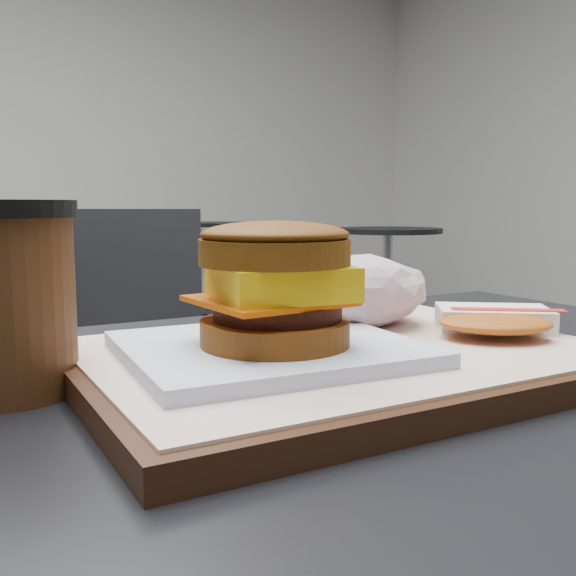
{
  "coord_description": "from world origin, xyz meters",
  "views": [
    {
      "loc": [
        -0.28,
        -0.36,
        0.89
      ],
      "look_at": [
        -0.07,
        0.03,
        0.83
      ],
      "focal_mm": 40.0,
      "sensor_mm": 36.0,
      "label": 1
    }
  ],
  "objects_px": {
    "breakfast_sandwich": "(274,300)",
    "neighbor_chair": "(101,328)",
    "hash_brown": "(494,321)",
    "serving_tray": "(341,359)",
    "crumpled_wrapper": "(353,290)",
    "coffee_cup": "(5,291)"
  },
  "relations": [
    {
      "from": "hash_brown",
      "to": "coffee_cup",
      "type": "distance_m",
      "value": 0.36
    },
    {
      "from": "serving_tray",
      "to": "coffee_cup",
      "type": "height_order",
      "value": "coffee_cup"
    },
    {
      "from": "serving_tray",
      "to": "breakfast_sandwich",
      "type": "height_order",
      "value": "breakfast_sandwich"
    },
    {
      "from": "breakfast_sandwich",
      "to": "hash_brown",
      "type": "xyz_separation_m",
      "value": [
        0.19,
        -0.01,
        -0.03
      ]
    },
    {
      "from": "hash_brown",
      "to": "crumpled_wrapper",
      "type": "height_order",
      "value": "crumpled_wrapper"
    },
    {
      "from": "serving_tray",
      "to": "crumpled_wrapper",
      "type": "bearing_deg",
      "value": 49.02
    },
    {
      "from": "serving_tray",
      "to": "hash_brown",
      "type": "relative_size",
      "value": 2.8
    },
    {
      "from": "serving_tray",
      "to": "neighbor_chair",
      "type": "bearing_deg",
      "value": 83.11
    },
    {
      "from": "breakfast_sandwich",
      "to": "crumpled_wrapper",
      "type": "distance_m",
      "value": 0.14
    },
    {
      "from": "hash_brown",
      "to": "neighbor_chair",
      "type": "distance_m",
      "value": 1.67
    },
    {
      "from": "neighbor_chair",
      "to": "serving_tray",
      "type": "bearing_deg",
      "value": -96.89
    },
    {
      "from": "breakfast_sandwich",
      "to": "serving_tray",
      "type": "bearing_deg",
      "value": 8.29
    },
    {
      "from": "breakfast_sandwich",
      "to": "crumpled_wrapper",
      "type": "bearing_deg",
      "value": 32.16
    },
    {
      "from": "crumpled_wrapper",
      "to": "serving_tray",
      "type": "bearing_deg",
      "value": -130.98
    },
    {
      "from": "breakfast_sandwich",
      "to": "coffee_cup",
      "type": "relative_size",
      "value": 1.59
    },
    {
      "from": "breakfast_sandwich",
      "to": "crumpled_wrapper",
      "type": "relative_size",
      "value": 1.47
    },
    {
      "from": "neighbor_chair",
      "to": "coffee_cup",
      "type": "bearing_deg",
      "value": -104.88
    },
    {
      "from": "crumpled_wrapper",
      "to": "coffee_cup",
      "type": "xyz_separation_m",
      "value": [
        -0.27,
        -0.0,
        0.02
      ]
    },
    {
      "from": "serving_tray",
      "to": "hash_brown",
      "type": "height_order",
      "value": "hash_brown"
    },
    {
      "from": "breakfast_sandwich",
      "to": "neighbor_chair",
      "type": "bearing_deg",
      "value": 81.06
    },
    {
      "from": "breakfast_sandwich",
      "to": "coffee_cup",
      "type": "bearing_deg",
      "value": 156.17
    },
    {
      "from": "breakfast_sandwich",
      "to": "neighbor_chair",
      "type": "distance_m",
      "value": 1.68
    }
  ]
}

